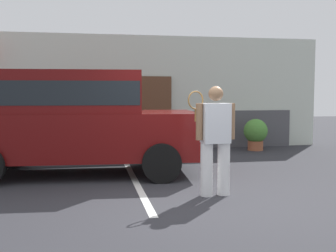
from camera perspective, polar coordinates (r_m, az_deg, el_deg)
ground_plane at (r=6.36m, az=3.67°, el=-10.32°), size 40.00×40.00×0.00m
parking_stripe_1 at (r=7.67m, az=-4.44°, el=-7.70°), size 0.12×4.40×0.01m
house_frontage at (r=12.08m, az=-3.38°, el=4.13°), size 10.65×0.40×3.27m
parked_suv at (r=8.45m, az=-12.80°, el=1.16°), size 4.73×2.43×2.05m
tennis_player_man at (r=6.60m, az=6.50°, el=-1.75°), size 0.78×0.29×1.74m
potted_plant_by_porch at (r=12.02m, az=11.95°, el=-0.93°), size 0.68×0.68×0.89m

